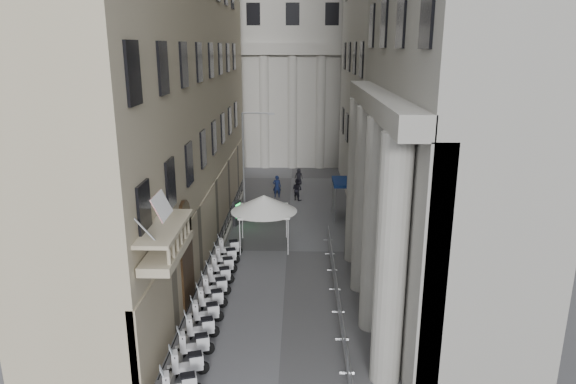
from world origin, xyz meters
The scene contains 25 objects.
far_building centered at (0.00, 48.00, 15.00)m, with size 22.00×10.00×30.00m, color #A19E98.
iron_fence centered at (-4.30, 18.00, 0.00)m, with size 0.30×28.00×1.40m, color black, non-canonical shape.
blue_awning centered at (4.15, 26.00, 0.00)m, with size 1.60×3.00×3.00m, color navy, non-canonical shape.
scooter_2 centered at (-3.67, 5.96, 0.00)m, with size 0.56×1.40×1.50m, color silver, non-canonical shape.
scooter_3 centered at (-3.67, 7.34, 0.00)m, with size 0.56×1.40×1.50m, color silver, non-canonical shape.
scooter_4 centered at (-3.67, 8.72, 0.00)m, with size 0.56×1.40×1.50m, color silver, non-canonical shape.
scooter_5 centered at (-3.67, 10.10, 0.00)m, with size 0.56×1.40×1.50m, color silver, non-canonical shape.
scooter_6 centered at (-3.67, 11.48, 0.00)m, with size 0.56×1.40×1.50m, color silver, non-canonical shape.
scooter_7 centered at (-3.67, 12.86, 0.00)m, with size 0.56×1.40×1.50m, color silver, non-canonical shape.
scooter_8 centered at (-3.67, 14.24, 0.00)m, with size 0.56×1.40×1.50m, color silver, non-canonical shape.
scooter_9 centered at (-3.67, 15.62, 0.00)m, with size 0.56×1.40×1.50m, color silver, non-canonical shape.
scooter_10 centered at (-3.67, 17.00, 0.00)m, with size 0.56×1.40×1.50m, color silver, non-canonical shape.
scooter_11 centered at (-3.67, 18.38, 0.00)m, with size 0.56×1.40×1.50m, color silver, non-canonical shape.
barrier_1 centered at (2.78, 7.51, 0.00)m, with size 0.60×2.40×1.10m, color #AAACB1, non-canonical shape.
barrier_2 centered at (2.78, 10.01, 0.00)m, with size 0.60×2.40×1.10m, color #AAACB1, non-canonical shape.
barrier_3 centered at (2.78, 12.51, 0.00)m, with size 0.60×2.40×1.10m, color #AAACB1, non-canonical shape.
barrier_4 centered at (2.78, 15.01, 0.00)m, with size 0.60×2.40×1.10m, color #AAACB1, non-canonical shape.
barrier_5 centered at (2.78, 17.51, 0.00)m, with size 0.60×2.40×1.10m, color #AAACB1, non-canonical shape.
barrier_6 centered at (2.78, 20.01, 0.00)m, with size 0.60×2.40×1.10m, color #AAACB1, non-canonical shape.
security_tent centered at (-1.43, 20.00, 2.96)m, with size 4.36×4.36×3.55m.
street_lamp centered at (-3.38, 27.97, 4.72)m, with size 2.59×0.45×7.95m.
info_kiosk centered at (-3.86, 24.28, 0.94)m, with size 0.58×0.91×1.85m.
pedestrian_a centered at (-1.18, 31.56, 0.99)m, with size 0.72×0.47×1.98m, color black.
pedestrian_b centered at (0.61, 30.75, 0.96)m, with size 0.93×0.72×1.91m, color black.
pedestrian_c centered at (0.74, 36.00, 0.79)m, with size 0.77×0.50×1.57m, color black.
Camera 1 is at (0.78, -11.90, 12.90)m, focal length 32.00 mm.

